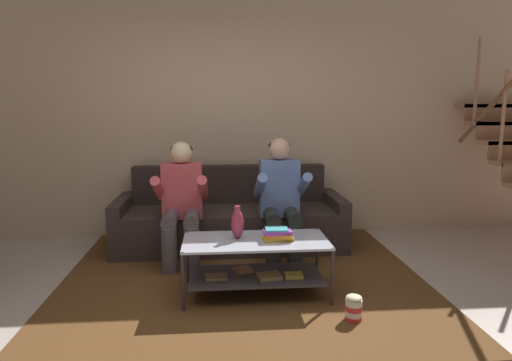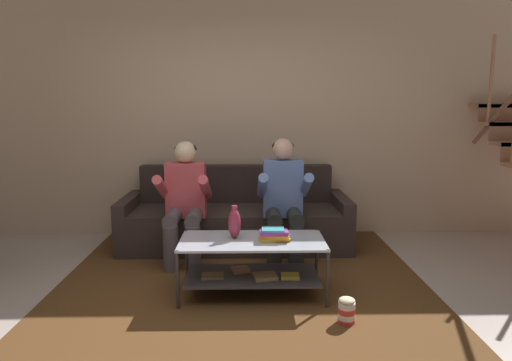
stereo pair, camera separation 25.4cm
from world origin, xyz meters
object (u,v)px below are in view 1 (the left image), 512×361
object	(u,v)px
vase	(237,223)
book_stack	(278,235)
couch	(230,220)
popcorn_tub	(354,308)
coffee_table	(256,259)
person_seated_right	(281,196)
person_seated_left	(182,198)

from	to	relation	value
vase	book_stack	size ratio (longest dim) A/B	1.06
couch	popcorn_tub	distance (m)	2.01
coffee_table	popcorn_tub	xyz separation A→B (m)	(0.65, -0.51, -0.20)
vase	popcorn_tub	xyz separation A→B (m)	(0.79, -0.56, -0.48)
person_seated_right	coffee_table	bearing A→B (deg)	-110.95
person_seated_left	coffee_table	size ratio (longest dim) A/B	1.02
vase	person_seated_left	bearing A→B (deg)	123.22
person_seated_left	person_seated_right	size ratio (longest dim) A/B	0.98
person_seated_right	book_stack	bearing A→B (deg)	-99.39
person_seated_left	person_seated_right	bearing A→B (deg)	0.14
couch	book_stack	xyz separation A→B (m)	(0.33, -1.34, 0.22)
vase	couch	bearing A→B (deg)	90.97
person_seated_left	popcorn_tub	world-z (taller)	person_seated_left
coffee_table	popcorn_tub	distance (m)	0.85
book_stack	popcorn_tub	world-z (taller)	book_stack
coffee_table	vase	xyz separation A→B (m)	(-0.14, 0.05, 0.28)
person_seated_left	popcorn_tub	bearing A→B (deg)	-45.72
vase	coffee_table	bearing A→B (deg)	-19.84
person_seated_left	person_seated_right	world-z (taller)	person_seated_right
couch	vase	xyz separation A→B (m)	(0.02, -1.26, 0.30)
person_seated_right	coffee_table	xyz separation A→B (m)	(-0.31, -0.81, -0.35)
couch	vase	bearing A→B (deg)	-89.03
person_seated_right	couch	bearing A→B (deg)	133.08
person_seated_left	vase	bearing A→B (deg)	-56.78
vase	popcorn_tub	distance (m)	1.08
person_seated_right	book_stack	world-z (taller)	person_seated_right
couch	coffee_table	distance (m)	1.32
vase	book_stack	bearing A→B (deg)	-13.88
book_stack	person_seated_left	bearing A→B (deg)	134.14
popcorn_tub	book_stack	bearing A→B (deg)	134.52
vase	book_stack	xyz separation A→B (m)	(0.31, -0.08, -0.08)
person_seated_right	popcorn_tub	bearing A→B (deg)	-75.56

